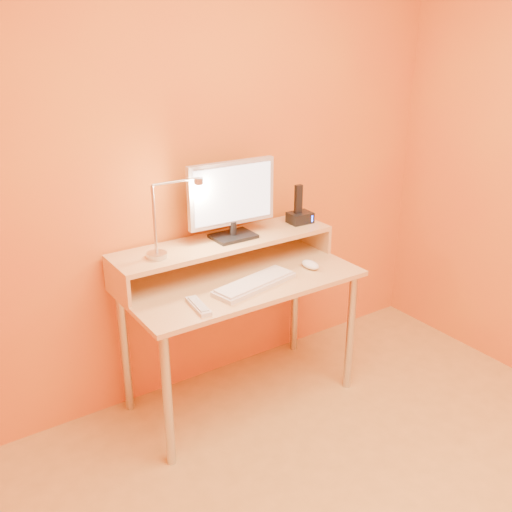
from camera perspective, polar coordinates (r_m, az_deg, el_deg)
wall_back at (r=3.01m, az=-4.98°, el=9.15°), size 3.00×0.04×2.50m
desk_leg_fl at (r=2.69m, az=-8.73°, el=-13.97°), size 0.04×0.04×0.69m
desk_leg_fr at (r=3.22m, az=9.31°, el=-7.49°), size 0.04×0.04×0.69m
desk_leg_bl at (r=3.08m, az=-12.84°, el=-9.23°), size 0.04×0.04×0.69m
desk_leg_br at (r=3.55m, az=3.84°, el=-4.26°), size 0.04×0.04×0.69m
desk_lower at (r=2.93m, az=-1.56°, el=-2.41°), size 1.20×0.60×0.02m
shelf_riser_left at (r=2.78m, az=-13.60°, el=-2.59°), size 0.02×0.30×0.14m
shelf_riser_right at (r=3.33m, az=5.64°, el=2.09°), size 0.02×0.30×0.14m
desk_shelf at (r=2.98m, az=-3.14°, el=1.38°), size 1.20×0.30×0.02m
monitor_foot at (r=3.00m, az=-2.27°, el=1.97°), size 0.22×0.16×0.02m
monitor_neck at (r=2.99m, az=-2.28°, el=2.76°), size 0.04×0.04×0.07m
monitor_panel at (r=2.94m, az=-2.44°, el=6.22°), size 0.48×0.06×0.33m
monitor_back at (r=2.96m, az=-2.68°, el=6.33°), size 0.43×0.03×0.28m
monitor_screen at (r=2.92m, az=-2.25°, el=6.14°), size 0.44×0.02×0.28m
lamp_base at (r=2.78m, az=-9.79°, el=0.07°), size 0.10×0.10×0.02m
lamp_post at (r=2.72m, az=-10.03°, el=3.54°), size 0.01×0.01×0.33m
lamp_arm at (r=2.72m, az=-7.95°, el=7.31°), size 0.24×0.01×0.01m
lamp_head at (r=2.78m, az=-5.70°, el=7.39°), size 0.04×0.04×0.03m
lamp_bulb at (r=2.78m, az=-5.69°, el=7.07°), size 0.03×0.03×0.00m
phone_dock at (r=3.23m, az=4.38°, el=3.81°), size 0.13×0.11×0.06m
phone_handset at (r=3.19m, az=4.22°, el=5.64°), size 0.04×0.03×0.16m
phone_led at (r=3.22m, az=5.57°, el=3.70°), size 0.01×0.00×0.04m
keyboard at (r=2.82m, az=-0.15°, el=-2.81°), size 0.47×0.23×0.02m
mouse at (r=3.04m, az=5.40°, el=-0.85°), size 0.07×0.12×0.04m
remote_control at (r=2.63m, az=-5.72°, el=-4.96°), size 0.07×0.20×0.02m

